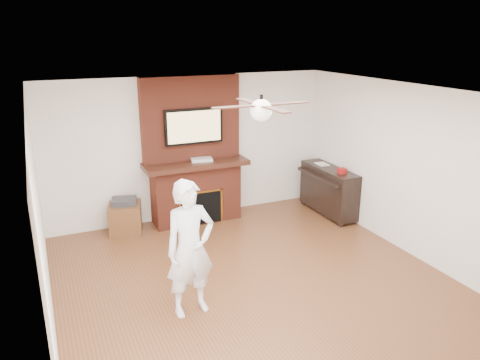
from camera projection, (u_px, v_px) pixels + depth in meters
name	position (u px, v px, depth m)	size (l,w,h in m)	color
room_shell	(260.00, 197.00, 5.75)	(5.36, 5.86, 2.86)	#5A321A
fireplace	(194.00, 165.00, 8.05)	(1.78, 0.64, 2.50)	maroon
tv	(194.00, 126.00, 7.80)	(1.00, 0.08, 0.60)	black
ceiling_fan	(261.00, 109.00, 5.43)	(1.21, 1.21, 0.31)	black
person	(190.00, 249.00, 5.36)	(0.60, 0.40, 1.64)	white
side_table	(125.00, 217.00, 7.73)	(0.62, 0.62, 0.59)	#5A3519
piano	(328.00, 189.00, 8.45)	(0.49, 1.33, 0.96)	black
cable_box	(202.00, 160.00, 7.97)	(0.36, 0.20, 0.05)	silver
candle_orange	(188.00, 222.00, 8.07)	(0.06, 0.06, 0.10)	#F7501D
candle_green	(200.00, 221.00, 8.13)	(0.07, 0.07, 0.10)	#508A37
candle_cream	(202.00, 219.00, 8.17)	(0.07, 0.07, 0.11)	beige
candle_blue	(208.00, 219.00, 8.22)	(0.06, 0.06, 0.08)	teal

